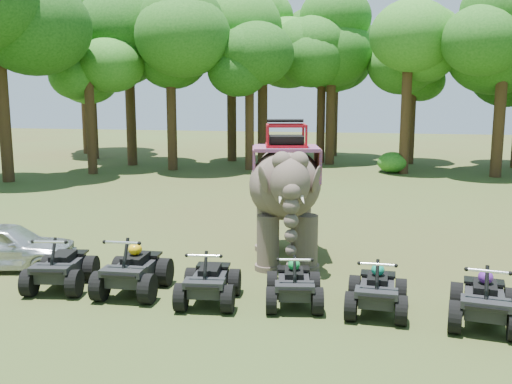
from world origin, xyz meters
TOP-DOWN VIEW (x-y plane):
  - ground at (0.00, 0.00)m, footprint 110.00×110.00m
  - elephant at (0.68, 1.77)m, footprint 2.81×4.70m
  - parked_car at (-6.13, -0.51)m, footprint 3.71×2.16m
  - atv_0 at (-3.93, -1.56)m, footprint 1.50×1.88m
  - atv_1 at (-2.20, -1.51)m, footprint 1.41×1.88m
  - atv_2 at (-0.39, -1.74)m, footprint 1.38×1.76m
  - atv_3 at (1.39, -1.50)m, footprint 1.39×1.74m
  - atv_4 at (3.09, -1.58)m, footprint 1.22×1.65m
  - atv_5 at (5.09, -1.81)m, footprint 1.48×1.88m
  - tree_0 at (0.00, 23.44)m, footprint 6.76×6.76m
  - tree_1 at (4.43, 19.96)m, footprint 5.76×5.76m
  - tree_2 at (9.21, 19.56)m, footprint 6.96×6.96m
  - tree_22 at (-15.32, 12.57)m, footprint 6.70×6.70m
  - tree_23 at (-12.56, 16.17)m, footprint 5.00×5.00m
  - tree_24 at (-8.78, 18.73)m, footprint 6.23×6.23m
  - tree_25 at (-4.37, 19.74)m, footprint 5.13×5.13m
  - tree_26 at (-12.09, 20.42)m, footprint 7.32×7.32m
  - tree_27 at (-0.20, 28.74)m, footprint 6.68×6.68m
  - tree_28 at (-4.18, 22.61)m, footprint 7.42×7.42m
  - tree_30 at (-16.20, 23.38)m, footprint 4.92×4.92m
  - tree_31 at (-6.54, 23.99)m, footprint 7.17×7.17m
  - tree_32 at (-0.65, 24.02)m, footprint 5.61×5.61m
  - tree_33 at (-18.43, 26.46)m, footprint 7.52×7.52m
  - tree_35 at (4.98, 24.76)m, footprint 5.23×5.23m

SIDE VIEW (x-z plane):
  - ground at x=0.00m, z-range 0.00..0.00m
  - atv_3 at x=1.39m, z-range 0.00..1.16m
  - parked_car at x=-6.13m, z-range 0.00..1.19m
  - atv_4 at x=3.09m, z-range 0.00..1.20m
  - atv_2 at x=-0.39m, z-range 0.00..1.21m
  - atv_0 at x=-3.93m, z-range 0.00..1.26m
  - atv_5 at x=5.09m, z-range 0.00..1.28m
  - atv_1 at x=-2.20m, z-range 0.00..1.34m
  - elephant at x=0.68m, z-range 0.00..3.69m
  - tree_30 at x=-16.20m, z-range 0.00..7.03m
  - tree_23 at x=-12.56m, z-range 0.00..7.15m
  - tree_25 at x=-4.37m, z-range 0.00..7.33m
  - tree_35 at x=4.98m, z-range 0.00..7.47m
  - tree_32 at x=-0.65m, z-range 0.00..8.01m
  - tree_1 at x=4.43m, z-range 0.00..8.22m
  - tree_24 at x=-8.78m, z-range 0.00..8.90m
  - tree_27 at x=-0.20m, z-range 0.00..9.54m
  - tree_22 at x=-15.32m, z-range 0.00..9.57m
  - tree_0 at x=0.00m, z-range 0.00..9.65m
  - tree_2 at x=9.21m, z-range 0.00..9.95m
  - tree_31 at x=-6.54m, z-range 0.00..10.24m
  - tree_26 at x=-12.09m, z-range 0.00..10.46m
  - tree_28 at x=-4.18m, z-range 0.00..10.59m
  - tree_33 at x=-18.43m, z-range 0.00..10.75m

